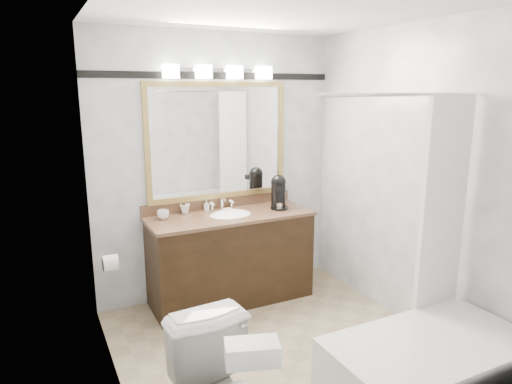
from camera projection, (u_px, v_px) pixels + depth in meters
room at (286, 195)px, 3.24m from camera, size 2.42×2.62×2.52m
vanity at (231, 256)px, 4.31m from camera, size 1.53×0.58×0.97m
mirror at (218, 141)px, 4.30m from camera, size 1.40×0.04×1.10m
vanity_light_bar at (219, 72)px, 4.11m from camera, size 1.02×0.14×0.12m
accent_stripe at (216, 76)px, 4.18m from camera, size 2.40×0.01×0.06m
bathtub at (430, 362)px, 2.91m from camera, size 1.30×0.75×1.96m
tp_roll at (110, 263)px, 3.45m from camera, size 0.11×0.12×0.12m
tissue_box at (252, 352)px, 1.99m from camera, size 0.27×0.20×0.10m
coffee_maker at (278, 191)px, 4.41m from camera, size 0.18×0.21×0.33m
cup_left at (163, 215)px, 4.06m from camera, size 0.11×0.11×0.08m
cup_right at (185, 209)px, 4.24m from camera, size 0.10×0.10×0.09m
soap_bottle_a at (207, 206)px, 4.32m from camera, size 0.05×0.05×0.10m
soap_bar at (227, 210)px, 4.32m from camera, size 0.09×0.07×0.02m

